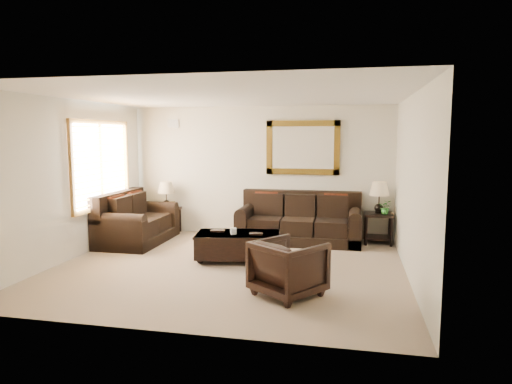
% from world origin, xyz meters
% --- Properties ---
extents(room, '(5.51, 5.01, 2.71)m').
position_xyz_m(room, '(0.00, 0.00, 1.35)').
color(room, gray).
rests_on(room, ground).
extents(window, '(0.07, 1.96, 1.66)m').
position_xyz_m(window, '(-2.70, 0.90, 1.55)').
color(window, white).
rests_on(window, room).
extents(mirror, '(1.50, 0.06, 1.10)m').
position_xyz_m(mirror, '(0.90, 2.47, 1.85)').
color(mirror, '#472F0E').
rests_on(mirror, room).
extents(air_vent, '(0.25, 0.02, 0.18)m').
position_xyz_m(air_vent, '(-1.90, 2.48, 2.35)').
color(air_vent, '#999999').
rests_on(air_vent, room).
extents(sofa, '(2.40, 1.04, 0.98)m').
position_xyz_m(sofa, '(0.90, 2.03, 0.36)').
color(sofa, black).
rests_on(sofa, room).
extents(loveseat, '(1.05, 1.77, 0.99)m').
position_xyz_m(loveseat, '(-2.27, 1.29, 0.37)').
color(loveseat, black).
rests_on(loveseat, room).
extents(end_table_left, '(0.51, 0.51, 1.12)m').
position_xyz_m(end_table_left, '(-1.98, 2.21, 0.73)').
color(end_table_left, black).
rests_on(end_table_left, room).
extents(end_table_right, '(0.55, 0.55, 1.21)m').
position_xyz_m(end_table_right, '(2.43, 2.19, 0.79)').
color(end_table_right, black).
rests_on(end_table_right, room).
extents(coffee_table, '(1.50, 0.97, 0.59)m').
position_xyz_m(coffee_table, '(0.06, 0.39, 0.30)').
color(coffee_table, black).
rests_on(coffee_table, room).
extents(armchair, '(1.07, 1.06, 0.81)m').
position_xyz_m(armchair, '(1.12, -1.10, 0.41)').
color(armchair, black).
rests_on(armchair, floor).
extents(potted_plant, '(0.30, 0.32, 0.21)m').
position_xyz_m(potted_plant, '(2.55, 2.09, 0.71)').
color(potted_plant, '#205C1F').
rests_on(potted_plant, end_table_right).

